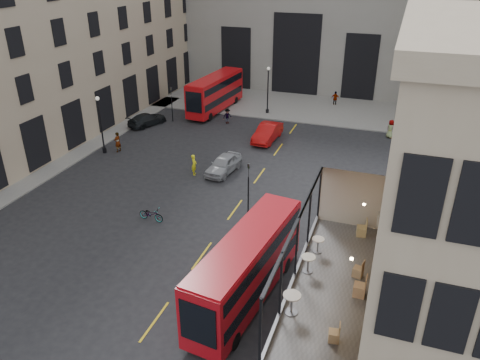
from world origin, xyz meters
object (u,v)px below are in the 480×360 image
(car_b, at_px, (267,133))
(cafe_chair_c, at_px, (358,271))
(street_lamp_a, at_px, (101,128))
(car_c, at_px, (147,119))
(bicycle, at_px, (151,214))
(pedestrian_c, at_px, (335,99))
(bus_near, at_px, (247,265))
(cafe_chair_a, at_px, (334,335))
(bus_far, at_px, (215,92))
(cafe_table_near, at_px, (292,301))
(cyclist, at_px, (194,165))
(cafe_chair_b, at_px, (360,289))
(cafe_table_mid, at_px, (308,262))
(traffic_light_far, at_px, (172,100))
(pedestrian_a, at_px, (189,110))
(street_lamp_b, at_px, (268,93))
(pedestrian_e, at_px, (118,142))
(car_a, at_px, (224,164))
(cafe_table_far, at_px, (318,243))
(pedestrian_b, at_px, (227,116))
(pedestrian_d, at_px, (391,129))
(traffic_light_near, at_px, (248,182))
(cafe_chair_d, at_px, (362,231))

(car_b, xyz_separation_m, cafe_chair_c, (11.12, -24.99, 4.03))
(street_lamp_a, bearing_deg, car_c, 90.00)
(bicycle, distance_m, pedestrian_c, 31.87)
(bus_near, height_order, cafe_chair_a, cafe_chair_a)
(bus_far, distance_m, cafe_table_near, 39.36)
(pedestrian_c, bearing_deg, cafe_chair_c, 100.47)
(cyclist, height_order, pedestrian_c, cyclist)
(cafe_chair_b, bearing_deg, cafe_chair_a, -101.75)
(cafe_table_mid, height_order, cafe_chair_a, cafe_chair_a)
(car_b, bearing_deg, bus_far, 142.63)
(street_lamp_a, relative_size, cafe_chair_c, 6.73)
(traffic_light_far, distance_m, pedestrian_a, 2.44)
(street_lamp_b, xyz_separation_m, pedestrian_e, (-9.91, -15.37, -1.44))
(bicycle, distance_m, pedestrian_e, 13.36)
(pedestrian_a, xyz_separation_m, cafe_table_near, (19.00, -31.51, 4.19))
(bus_far, xyz_separation_m, cyclist, (4.76, -16.63, -1.38))
(bus_far, xyz_separation_m, cafe_table_mid, (17.40, -32.53, 2.83))
(bicycle, distance_m, pedestrian_a, 21.74)
(cyclist, bearing_deg, cafe_chair_a, -161.98)
(traffic_light_far, height_order, car_a, traffic_light_far)
(pedestrian_e, xyz_separation_m, cafe_table_far, (21.45, -16.49, 4.11))
(car_c, relative_size, pedestrian_b, 2.73)
(car_a, xyz_separation_m, pedestrian_d, (12.73, 13.05, 0.18))
(bus_near, bearing_deg, pedestrian_d, 78.02)
(traffic_light_near, height_order, cafe_chair_a, cafe_chair_a)
(pedestrian_d, height_order, cafe_table_mid, cafe_table_mid)
(bus_far, xyz_separation_m, cafe_chair_a, (19.08, -36.09, 2.56))
(traffic_light_far, distance_m, cafe_table_mid, 34.30)
(car_b, relative_size, cafe_chair_c, 6.24)
(street_lamp_b, relative_size, car_a, 1.23)
(traffic_light_far, relative_size, cafe_table_far, 5.45)
(car_a, relative_size, cafe_chair_a, 5.74)
(car_a, bearing_deg, street_lamp_a, -175.04)
(car_b, bearing_deg, pedestrian_e, -145.94)
(cafe_chair_a, bearing_deg, car_a, 120.48)
(cafe_chair_c, bearing_deg, cafe_chair_b, -81.02)
(pedestrian_e, bearing_deg, pedestrian_a, 179.52)
(street_lamp_b, height_order, bus_far, street_lamp_b)
(traffic_light_far, relative_size, cafe_chair_a, 5.02)
(bus_near, bearing_deg, cafe_chair_c, -21.97)
(bus_far, xyz_separation_m, bicycle, (5.01, -24.39, -1.78))
(cafe_chair_c, bearing_deg, bus_near, 158.03)
(cafe_table_near, bearing_deg, cyclist, 124.09)
(pedestrian_e, height_order, cafe_chair_d, cafe_chair_d)
(car_a, relative_size, cafe_table_near, 5.12)
(car_a, bearing_deg, car_b, 86.91)
(bicycle, xyz_separation_m, pedestrian_b, (-2.14, 20.64, 0.33))
(car_c, height_order, cafe_chair_d, cafe_chair_d)
(pedestrian_d, relative_size, cafe_table_far, 2.63)
(car_c, distance_m, cafe_chair_b, 36.27)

